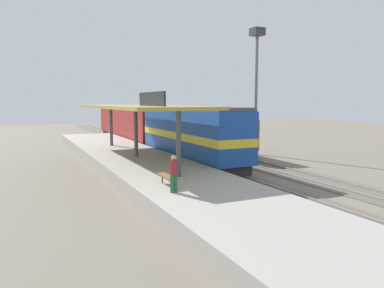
# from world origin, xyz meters

# --- Properties ---
(ground_plane) EXTENTS (120.00, 120.00, 0.00)m
(ground_plane) POSITION_xyz_m (2.00, 0.00, 0.00)
(ground_plane) COLOR #706656
(track_near) EXTENTS (3.20, 110.00, 0.16)m
(track_near) POSITION_xyz_m (0.00, 0.00, 0.03)
(track_near) COLOR #5F5649
(track_near) RESTS_ON ground
(track_far) EXTENTS (3.20, 110.00, 0.16)m
(track_far) POSITION_xyz_m (4.60, 0.00, 0.03)
(track_far) COLOR #5F5649
(track_far) RESTS_ON ground
(platform) EXTENTS (6.00, 44.00, 0.90)m
(platform) POSITION_xyz_m (-4.60, 0.00, 0.45)
(platform) COLOR #9E998E
(platform) RESTS_ON ground
(station_canopy) EXTENTS (5.20, 18.00, 4.70)m
(station_canopy) POSITION_xyz_m (-4.60, -0.09, 4.53)
(station_canopy) COLOR #47474C
(station_canopy) RESTS_ON platform
(platform_bench) EXTENTS (0.44, 1.70, 0.50)m
(platform_bench) POSITION_xyz_m (-6.00, -9.83, 1.34)
(platform_bench) COLOR #333338
(platform_bench) RESTS_ON platform
(locomotive) EXTENTS (2.93, 14.43, 4.44)m
(locomotive) POSITION_xyz_m (0.00, 0.30, 2.41)
(locomotive) COLOR #28282D
(locomotive) RESTS_ON track_near
(passenger_carriage_single) EXTENTS (2.90, 20.00, 4.24)m
(passenger_carriage_single) POSITION_xyz_m (0.00, 18.30, 2.31)
(passenger_carriage_single) COLOR #28282D
(passenger_carriage_single) RESTS_ON track_near
(freight_car) EXTENTS (2.80, 12.00, 3.54)m
(freight_car) POSITION_xyz_m (4.60, 5.33, 1.97)
(freight_car) COLOR #28282D
(freight_car) RESTS_ON track_far
(light_mast) EXTENTS (1.10, 1.10, 11.70)m
(light_mast) POSITION_xyz_m (7.80, 2.51, 8.40)
(light_mast) COLOR slate
(light_mast) RESTS_ON ground
(person_waiting) EXTENTS (0.34, 0.34, 1.71)m
(person_waiting) POSITION_xyz_m (-6.22, -11.23, 1.85)
(person_waiting) COLOR #23603D
(person_waiting) RESTS_ON platform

